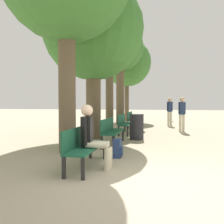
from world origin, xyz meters
name	(u,v)px	position (x,y,z in m)	size (l,w,h in m)	color
ground_plane	(155,182)	(0.00, 0.00, 0.00)	(80.00, 80.00, 0.00)	tan
bench_row_0	(83,144)	(-1.50, 0.69, 0.49)	(0.44, 1.74, 0.83)	#195138
bench_row_1	(111,129)	(-1.50, 3.49, 0.49)	(0.44, 1.74, 0.83)	#195138
bench_row_2	(124,122)	(-1.50, 6.29, 0.49)	(0.44, 1.74, 0.83)	#195138
bench_row_3	(132,118)	(-1.50, 9.09, 0.49)	(0.44, 1.74, 0.83)	#195138
tree_row_1	(93,31)	(-2.41, 4.70, 3.98)	(3.71, 3.71, 5.88)	brown
tree_row_2	(110,47)	(-2.41, 7.58, 4.01)	(2.35, 2.35, 5.27)	brown
tree_row_3	(120,49)	(-2.41, 10.67, 4.53)	(2.77, 2.77, 6.03)	brown
tree_row_4	(127,63)	(-2.41, 13.51, 4.17)	(3.43, 3.43, 5.90)	brown
person_seated	(93,135)	(-1.27, 0.62, 0.69)	(0.62, 0.35, 1.31)	beige
backpack	(118,148)	(-0.96, 1.73, 0.22)	(0.21, 0.29, 0.45)	navy
pedestrian_near	(182,112)	(0.97, 7.42, 0.91)	(0.32, 0.23, 1.58)	beige
pedestrian_mid	(170,109)	(0.63, 14.38, 0.89)	(0.31, 0.27, 1.55)	#4C4C4C
pedestrian_far	(170,110)	(0.51, 10.26, 0.92)	(0.32, 0.24, 1.60)	beige
trash_bin	(137,127)	(-0.81, 4.78, 0.46)	(0.51, 0.51, 0.92)	#232328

